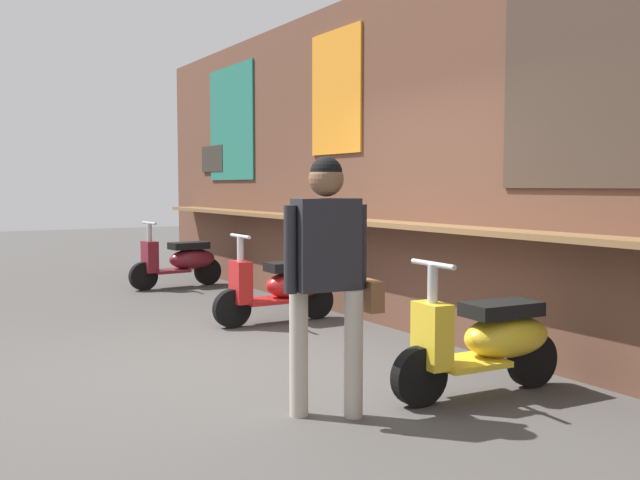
% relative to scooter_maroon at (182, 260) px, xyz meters
% --- Properties ---
extents(ground_plane, '(39.08, 39.08, 0.00)m').
position_rel_scooter_maroon_xyz_m(ground_plane, '(4.61, -1.08, -0.39)').
color(ground_plane, '#474442').
extents(market_stall_facade, '(13.96, 0.61, 3.53)m').
position_rel_scooter_maroon_xyz_m(market_stall_facade, '(4.60, 0.94, 1.38)').
color(market_stall_facade, brown).
rests_on(market_stall_facade, ground_plane).
extents(scooter_maroon, '(0.50, 1.40, 0.97)m').
position_rel_scooter_maroon_xyz_m(scooter_maroon, '(0.00, 0.00, 0.00)').
color(scooter_maroon, maroon).
rests_on(scooter_maroon, ground_plane).
extents(scooter_red, '(0.46, 1.40, 0.97)m').
position_rel_scooter_maroon_xyz_m(scooter_red, '(3.10, 0.00, 0.00)').
color(scooter_red, red).
rests_on(scooter_red, ground_plane).
extents(scooter_yellow, '(0.49, 1.40, 0.97)m').
position_rel_scooter_maroon_xyz_m(scooter_yellow, '(6.18, 0.00, 0.00)').
color(scooter_yellow, gold).
rests_on(scooter_yellow, ground_plane).
extents(shopper_with_handbag, '(0.32, 0.66, 1.65)m').
position_rel_scooter_maroon_xyz_m(shopper_with_handbag, '(5.99, -1.21, 0.62)').
color(shopper_with_handbag, '#ADA393').
rests_on(shopper_with_handbag, ground_plane).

